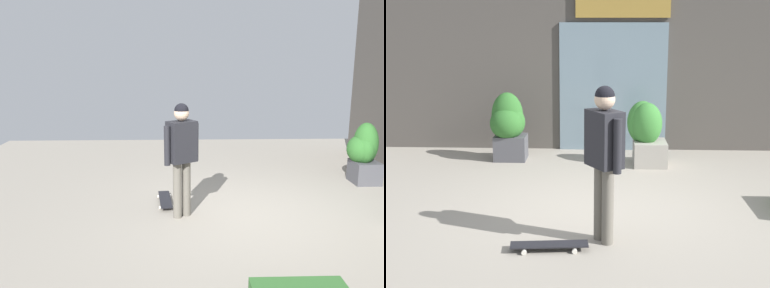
{
  "view_description": "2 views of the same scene",
  "coord_description": "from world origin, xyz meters",
  "views": [
    {
      "loc": [
        5.8,
        -1.04,
        2.37
      ],
      "look_at": [
        -0.35,
        -0.84,
        1.07
      ],
      "focal_mm": 38.08,
      "sensor_mm": 36.0,
      "label": 1
    },
    {
      "loc": [
        -0.1,
        -6.84,
        2.45
      ],
      "look_at": [
        -0.35,
        -0.84,
        1.07
      ],
      "focal_mm": 52.56,
      "sensor_mm": 36.0,
      "label": 2
    }
  ],
  "objects": [
    {
      "name": "skateboard",
      "position": [
        -0.64,
        -1.28,
        0.06
      ],
      "size": [
        0.84,
        0.29,
        0.08
      ],
      "rotation": [
        0.0,
        0.0,
        -3.04
      ],
      "color": "black",
      "rests_on": "ground_plane"
    },
    {
      "name": "planter_box_left",
      "position": [
        0.65,
        2.3,
        0.55
      ],
      "size": [
        0.65,
        0.61,
        1.06
      ],
      "color": "gray",
      "rests_on": "ground_plane"
    },
    {
      "name": "planter_box_right",
      "position": [
        -1.68,
        2.49,
        0.61
      ],
      "size": [
        0.6,
        0.59,
        1.17
      ],
      "color": "#47474C",
      "rests_on": "ground_plane"
    },
    {
      "name": "ground_plane",
      "position": [
        0.0,
        0.0,
        0.0
      ],
      "size": [
        12.0,
        12.0,
        0.0
      ],
      "primitive_type": "plane",
      "color": "gray"
    },
    {
      "name": "building_facade",
      "position": [
        0.0,
        3.48,
        1.88
      ],
      "size": [
        8.92,
        0.31,
        3.8
      ],
      "color": "#4C4742",
      "rests_on": "ground_plane"
    },
    {
      "name": "skateboarder",
      "position": [
        -0.06,
        -1.01,
        1.06
      ],
      "size": [
        0.44,
        0.51,
        1.73
      ],
      "rotation": [
        0.0,
        0.0,
        -2.57
      ],
      "color": "#666056",
      "rests_on": "ground_plane"
    }
  ]
}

